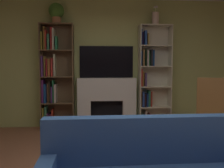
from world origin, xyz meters
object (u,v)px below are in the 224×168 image
at_px(tv, 106,62).
at_px(vase_with_flowers, 155,18).
at_px(armchair, 215,119).
at_px(bookshelf_left, 53,77).
at_px(bookshelf_right, 150,79).
at_px(fireplace, 107,101).
at_px(potted_plant, 56,12).

height_order(tv, vase_with_flowers, vase_with_flowers).
xyz_separation_m(tv, vase_with_flowers, (1.04, -0.12, 0.93)).
distance_m(tv, armchair, 2.61).
xyz_separation_m(bookshelf_left, bookshelf_right, (2.09, 0.00, -0.04)).
distance_m(bookshelf_right, vase_with_flowers, 1.30).
xyz_separation_m(fireplace, tv, (0.00, 0.10, 0.84)).
distance_m(fireplace, potted_plant, 2.14).
relative_size(bookshelf_right, vase_with_flowers, 5.35).
distance_m(bookshelf_right, potted_plant, 2.43).
xyz_separation_m(bookshelf_right, vase_with_flowers, (0.09, -0.04, 1.29)).
bearing_deg(potted_plant, fireplace, 1.10).
relative_size(potted_plant, vase_with_flowers, 1.04).
relative_size(fireplace, tv, 1.17).
distance_m(bookshelf_left, vase_with_flowers, 2.51).
xyz_separation_m(fireplace, vase_with_flowers, (1.04, -0.02, 1.77)).
xyz_separation_m(tv, bookshelf_right, (0.95, -0.08, -0.36)).
height_order(vase_with_flowers, armchair, vase_with_flowers).
xyz_separation_m(fireplace, bookshelf_right, (0.95, 0.02, 0.48)).
bearing_deg(bookshelf_right, fireplace, -179.10).
xyz_separation_m(bookshelf_left, vase_with_flowers, (2.17, -0.03, 1.26)).
bearing_deg(potted_plant, tv, 6.58).
xyz_separation_m(bookshelf_left, armchair, (2.59, -1.90, -0.52)).
height_order(bookshelf_right, armchair, bookshelf_right).
bearing_deg(potted_plant, armchair, -36.66).
bearing_deg(armchair, bookshelf_left, 143.84).
height_order(bookshelf_right, vase_with_flowers, vase_with_flowers).
xyz_separation_m(tv, armchair, (1.46, -1.98, -0.85)).
height_order(fireplace, tv, tv).
height_order(potted_plant, vase_with_flowers, potted_plant).
bearing_deg(armchair, vase_with_flowers, 102.73).
bearing_deg(bookshelf_left, tv, 4.42).
relative_size(bookshelf_left, vase_with_flowers, 5.35).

